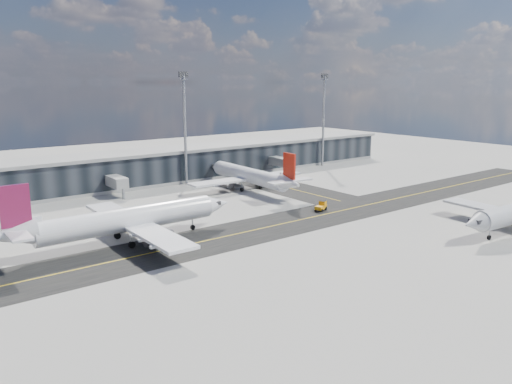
{
  "coord_description": "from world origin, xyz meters",
  "views": [
    {
      "loc": [
        -63.84,
        -65.16,
        26.26
      ],
      "look_at": [
        -5.1,
        11.33,
        5.0
      ],
      "focal_mm": 35.0,
      "sensor_mm": 36.0,
      "label": 1
    }
  ],
  "objects_px": {
    "airliner_af": "(125,220)",
    "baggage_tug": "(321,206)",
    "airliner_redtail": "(250,176)",
    "service_van": "(234,185)"
  },
  "relations": [
    {
      "from": "baggage_tug",
      "to": "service_van",
      "type": "xyz_separation_m",
      "value": [
        -1.72,
        29.19,
        -0.13
      ]
    },
    {
      "from": "airliner_af",
      "to": "airliner_redtail",
      "type": "distance_m",
      "value": 46.48
    },
    {
      "from": "airliner_redtail",
      "to": "baggage_tug",
      "type": "relative_size",
      "value": 10.79
    },
    {
      "from": "airliner_af",
      "to": "airliner_redtail",
      "type": "relative_size",
      "value": 1.08
    },
    {
      "from": "airliner_af",
      "to": "baggage_tug",
      "type": "xyz_separation_m",
      "value": [
        41.17,
        -4.39,
        -2.97
      ]
    },
    {
      "from": "airliner_af",
      "to": "service_van",
      "type": "bearing_deg",
      "value": 122.51
    },
    {
      "from": "airliner_redtail",
      "to": "airliner_af",
      "type": "bearing_deg",
      "value": -151.36
    },
    {
      "from": "airliner_redtail",
      "to": "service_van",
      "type": "bearing_deg",
      "value": 119.73
    },
    {
      "from": "baggage_tug",
      "to": "airliner_af",
      "type": "bearing_deg",
      "value": -117.31
    },
    {
      "from": "service_van",
      "to": "baggage_tug",
      "type": "bearing_deg",
      "value": -84.33
    }
  ]
}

